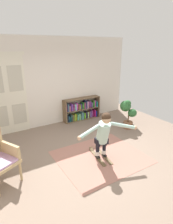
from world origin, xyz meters
TOP-DOWN VIEW (x-y plane):
  - ground_plane at (0.00, 0.00)m, footprint 7.20×7.20m
  - back_wall at (0.00, 2.60)m, footprint 6.00×0.10m
  - double_door at (-1.36, 2.54)m, footprint 1.22×0.05m
  - rug at (0.21, -0.05)m, footprint 2.07×1.80m
  - bookshelf at (1.05, 2.39)m, footprint 1.41×0.30m
  - potted_plant at (1.99, 0.92)m, footprint 0.48×0.49m
  - skis_pair at (0.22, -0.02)m, footprint 0.40×0.86m
  - person_skier at (0.19, -0.17)m, footprint 1.45×0.65m

SIDE VIEW (x-z plane):
  - ground_plane at x=0.00m, z-range 0.00..0.00m
  - rug at x=0.21m, z-range 0.00..0.01m
  - skis_pair at x=0.22m, z-range -0.01..0.06m
  - bookshelf at x=1.05m, z-range -0.05..0.77m
  - potted_plant at x=1.99m, z-range 0.08..1.05m
  - person_skier at x=0.19m, z-range 0.15..1.31m
  - double_door at x=-1.36m, z-range 0.01..2.46m
  - back_wall at x=0.00m, z-range 0.00..2.90m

